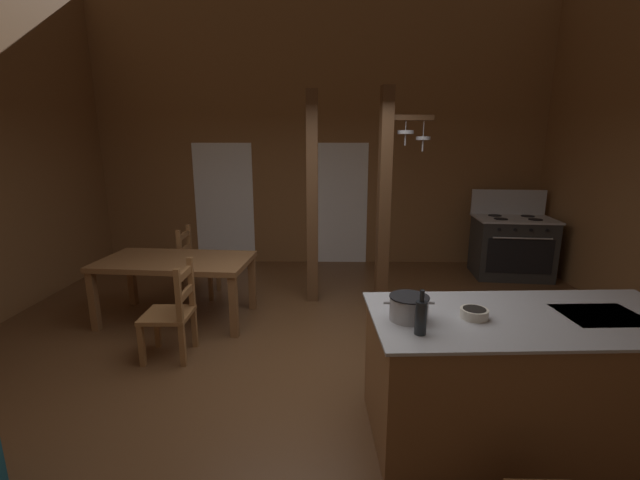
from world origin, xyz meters
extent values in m
cube|color=brown|center=(0.00, 0.00, -0.05)|extent=(8.19, 8.00, 0.10)
cube|color=brown|center=(0.00, 3.67, 2.16)|extent=(8.19, 0.14, 4.32)
cube|color=white|center=(-1.66, 3.60, 1.02)|extent=(1.00, 0.01, 2.05)
cube|color=white|center=(0.37, 3.60, 1.02)|extent=(0.84, 0.01, 2.05)
cube|color=brown|center=(1.47, -0.81, 0.44)|extent=(2.14, 0.99, 0.89)
cube|color=#A8AAB2|center=(1.47, -0.81, 0.90)|extent=(2.20, 1.06, 0.02)
cube|color=black|center=(1.94, -0.79, 0.91)|extent=(0.54, 0.42, 0.00)
cube|color=black|center=(1.45, -0.38, 0.05)|extent=(1.99, 0.13, 0.10)
cube|color=#292929|center=(2.98, 2.85, 0.45)|extent=(1.17, 0.87, 0.90)
cube|color=black|center=(2.94, 2.46, 0.42)|extent=(0.93, 0.10, 0.52)
cylinder|color=#A8AAB2|center=(2.93, 2.44, 0.70)|extent=(0.82, 0.11, 0.02)
cube|color=#A8AAB2|center=(2.98, 2.85, 0.92)|extent=(1.21, 0.91, 0.03)
cube|color=#A8AAB2|center=(3.01, 3.20, 1.12)|extent=(1.14, 0.15, 0.40)
cylinder|color=black|center=(3.21, 2.67, 0.94)|extent=(0.22, 0.22, 0.01)
cylinder|color=black|center=(2.71, 2.72, 0.94)|extent=(0.22, 0.22, 0.01)
cylinder|color=black|center=(3.24, 2.97, 0.94)|extent=(0.22, 0.22, 0.01)
cylinder|color=black|center=(2.74, 3.02, 0.94)|extent=(0.22, 0.22, 0.01)
cylinder|color=black|center=(3.26, 2.42, 0.82)|extent=(0.05, 0.03, 0.04)
cylinder|color=black|center=(3.04, 2.44, 0.82)|extent=(0.05, 0.03, 0.04)
cylinder|color=black|center=(2.83, 2.46, 0.82)|extent=(0.05, 0.03, 0.04)
cylinder|color=black|center=(2.61, 2.48, 0.82)|extent=(0.05, 0.03, 0.04)
cube|color=brown|center=(0.78, 1.50, 1.34)|extent=(0.16, 0.16, 2.67)
cube|color=brown|center=(1.01, 1.52, 2.33)|extent=(0.62, 0.15, 0.06)
cylinder|color=#A8AAB2|center=(1.00, 1.52, 2.25)|extent=(0.01, 0.01, 0.14)
cylinder|color=#A8AAB2|center=(1.00, 1.52, 2.16)|extent=(0.21, 0.21, 0.04)
cylinder|color=#A8AAB2|center=(1.00, 1.52, 2.08)|extent=(0.02, 0.02, 0.14)
cylinder|color=#A8AAB2|center=(1.21, 1.55, 2.22)|extent=(0.01, 0.01, 0.21)
cylinder|color=#A8AAB2|center=(1.21, 1.55, 2.10)|extent=(0.18, 0.18, 0.04)
cylinder|color=#A8AAB2|center=(1.21, 1.55, 2.02)|extent=(0.02, 0.02, 0.14)
cube|color=brown|center=(-0.09, 1.78, 1.34)|extent=(0.14, 0.14, 2.67)
cube|color=brown|center=(-1.65, 1.14, 0.71)|extent=(1.77, 1.03, 0.06)
cube|color=brown|center=(-2.41, 1.59, 0.34)|extent=(0.09, 0.09, 0.68)
cube|color=brown|center=(-0.83, 1.46, 0.34)|extent=(0.09, 0.09, 0.68)
cube|color=brown|center=(-2.47, 0.81, 0.34)|extent=(0.09, 0.09, 0.68)
cube|color=brown|center=(-0.90, 0.69, 0.34)|extent=(0.09, 0.09, 0.68)
cube|color=brown|center=(-1.63, 1.94, 0.43)|extent=(0.45, 0.45, 0.04)
cube|color=brown|center=(-1.44, 2.12, 0.21)|extent=(0.05, 0.05, 0.41)
cube|color=brown|center=(-1.44, 1.74, 0.21)|extent=(0.05, 0.05, 0.41)
cube|color=brown|center=(-1.82, 2.13, 0.47)|extent=(0.05, 0.05, 0.95)
cube|color=brown|center=(-1.82, 1.75, 0.47)|extent=(0.05, 0.05, 0.95)
cube|color=brown|center=(-1.82, 1.94, 0.84)|extent=(0.04, 0.38, 0.07)
cube|color=brown|center=(-1.82, 1.94, 0.65)|extent=(0.04, 0.38, 0.07)
cube|color=brown|center=(-1.44, 0.26, 0.43)|extent=(0.45, 0.45, 0.04)
cube|color=brown|center=(-1.63, 0.07, 0.21)|extent=(0.05, 0.05, 0.41)
cube|color=brown|center=(-1.63, 0.45, 0.21)|extent=(0.05, 0.05, 0.41)
cube|color=brown|center=(-1.25, 0.07, 0.47)|extent=(0.05, 0.05, 0.95)
cube|color=brown|center=(-1.25, 0.45, 0.47)|extent=(0.05, 0.05, 0.95)
cube|color=brown|center=(-1.25, 0.26, 0.84)|extent=(0.04, 0.38, 0.07)
cube|color=brown|center=(-1.25, 0.26, 0.65)|extent=(0.04, 0.38, 0.07)
cylinder|color=#A8AAB2|center=(0.63, -0.88, 0.98)|extent=(0.25, 0.25, 0.15)
cylinder|color=black|center=(0.63, -0.88, 1.06)|extent=(0.26, 0.26, 0.01)
cylinder|color=#A8AAB2|center=(0.49, -0.88, 1.02)|extent=(0.05, 0.02, 0.02)
cylinder|color=#A8AAB2|center=(0.77, -0.88, 1.02)|extent=(0.05, 0.02, 0.02)
cylinder|color=silver|center=(1.06, -0.85, 0.94)|extent=(0.18, 0.18, 0.06)
cylinder|color=black|center=(1.06, -0.85, 0.97)|extent=(0.15, 0.15, 0.00)
cylinder|color=#1E2328|center=(0.65, -1.09, 1.01)|extent=(0.07, 0.07, 0.21)
cylinder|color=#1E2328|center=(0.65, -1.09, 1.15)|extent=(0.03, 0.03, 0.07)
camera|label=1|loc=(0.08, -3.40, 2.03)|focal=23.10mm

